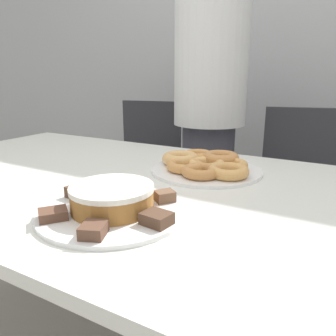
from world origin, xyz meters
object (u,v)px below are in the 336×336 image
Objects in this scene: office_chair_right at (300,203)px; plate_cake at (113,211)px; frosted_cake at (112,197)px; office_chair_left at (144,176)px; person_standing at (209,112)px; plate_donuts at (206,170)px.

office_chair_right is 1.21m from plate_cake.
office_chair_left is at bearing 120.33° from frosted_cake.
office_chair_right is 4.57× the size of frosted_cake.
person_standing is at bearing -179.23° from office_chair_right.
frosted_cake is at bearing -118.10° from office_chair_right.
plate_donuts is (0.72, -0.71, 0.32)m from office_chair_left.
person_standing reaches higher than plate_donuts.
office_chair_left is (-0.48, 0.12, -0.44)m from person_standing.
person_standing reaches higher than frosted_cake.
frosted_cake is (0.66, -1.13, 0.35)m from office_chair_left.
frosted_cake reaches higher than plate_donuts.
person_standing is 8.49× the size of frosted_cake.
office_chair_right is at bearing 14.93° from person_standing.
frosted_cake is at bearing -97.26° from plate_donuts.
office_chair_left is 1.00× the size of office_chair_right.
person_standing reaches higher than plate_cake.
office_chair_left is at bearing 120.33° from plate_cake.
office_chair_left reaches higher than plate_donuts.
office_chair_left is 1.06m from plate_donuts.
frosted_cake is (-0.00, 0.00, 0.03)m from plate_cake.
office_chair_right is at bearing 76.06° from plate_cake.
plate_cake is (0.66, -1.13, 0.32)m from office_chair_left.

